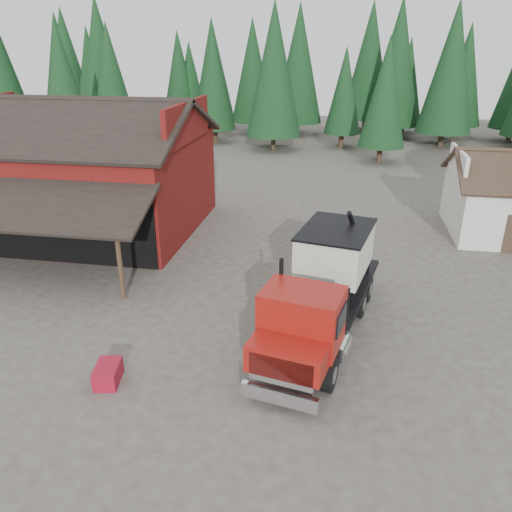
# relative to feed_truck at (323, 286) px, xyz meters

# --- Properties ---
(ground) EXTENTS (120.00, 120.00, 0.00)m
(ground) POSITION_rel_feed_truck_xyz_m (-2.57, -0.78, -1.91)
(ground) COLOR #464037
(ground) RESTS_ON ground
(red_barn) EXTENTS (12.80, 13.63, 7.18)m
(red_barn) POSITION_rel_feed_truck_xyz_m (-13.57, 9.13, 0.78)
(red_barn) COLOR maroon
(red_barn) RESTS_ON ground
(conifer_backdrop) EXTENTS (76.00, 16.00, 16.00)m
(conifer_backdrop) POSITION_rel_feed_truck_xyz_m (-2.57, 41.22, -1.91)
(conifer_backdrop) COLOR black
(conifer_backdrop) RESTS_ON ground
(near_pine_a) EXTENTS (4.40, 4.40, 11.40)m
(near_pine_a) POSITION_rel_feed_truck_xyz_m (-24.57, 27.22, 4.48)
(near_pine_a) COLOR #382619
(near_pine_a) RESTS_ON ground
(near_pine_b) EXTENTS (3.96, 3.96, 10.40)m
(near_pine_b) POSITION_rel_feed_truck_xyz_m (3.43, 29.22, 3.98)
(near_pine_b) COLOR #382619
(near_pine_b) RESTS_ON ground
(near_pine_d) EXTENTS (5.28, 5.28, 13.40)m
(near_pine_d) POSITION_rel_feed_truck_xyz_m (-6.57, 33.22, 5.48)
(near_pine_d) COLOR #382619
(near_pine_d) RESTS_ON ground
(feed_truck) EXTENTS (4.20, 9.36, 4.09)m
(feed_truck) POSITION_rel_feed_truck_xyz_m (0.00, 0.00, 0.00)
(feed_truck) COLOR black
(feed_truck) RESTS_ON ground
(equip_box) EXTENTS (0.89, 1.21, 0.60)m
(equip_box) POSITION_rel_feed_truck_xyz_m (-6.33, -3.98, -1.61)
(equip_box) COLOR maroon
(equip_box) RESTS_ON ground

